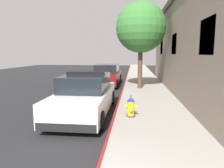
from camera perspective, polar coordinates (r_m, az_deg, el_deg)
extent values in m
cube|color=#232326|center=(13.14, -17.61, -2.84)|extent=(29.73, 60.00, 0.20)
cube|color=#9E9991|center=(12.03, 9.56, -2.67)|extent=(2.77, 60.00, 0.17)
cube|color=maroon|center=(12.03, 2.78, -2.56)|extent=(0.08, 60.00, 0.17)
cube|color=black|center=(6.91, 24.91, 11.86)|extent=(0.06, 1.30, 1.10)
cube|color=black|center=(11.86, 16.89, 10.52)|extent=(0.06, 1.30, 1.10)
cube|color=black|center=(16.89, 13.64, 9.92)|extent=(0.06, 1.30, 1.10)
cube|color=white|center=(8.16, -7.39, -4.36)|extent=(1.84, 4.80, 0.76)
cube|color=black|center=(8.18, -7.23, 0.52)|extent=(1.64, 2.50, 0.60)
cube|color=black|center=(6.07, -12.55, -11.58)|extent=(1.76, 0.16, 0.24)
cube|color=black|center=(10.46, -4.39, -2.94)|extent=(1.76, 0.16, 0.24)
cylinder|color=black|center=(10.04, -9.90, -3.52)|extent=(0.22, 0.64, 0.64)
cylinder|color=black|center=(9.71, -0.07, -3.80)|extent=(0.22, 0.64, 0.64)
cylinder|color=black|center=(6.94, -17.68, -9.23)|extent=(0.22, 0.64, 0.64)
cylinder|color=black|center=(6.46, -3.33, -10.16)|extent=(0.22, 0.64, 0.64)
cube|color=black|center=(8.09, -7.36, 2.99)|extent=(1.48, 0.20, 0.12)
cube|color=red|center=(8.18, -9.75, 3.00)|extent=(0.44, 0.18, 0.11)
cube|color=#1E33E0|center=(8.02, -4.92, 2.98)|extent=(0.44, 0.18, 0.11)
cube|color=maroon|center=(15.72, -1.41, 1.87)|extent=(1.84, 4.80, 0.76)
cube|color=black|center=(15.80, -1.35, 4.38)|extent=(1.64, 2.50, 0.60)
cube|color=black|center=(13.46, -2.69, -0.37)|extent=(1.76, 0.16, 0.24)
cube|color=black|center=(18.06, -0.44, 1.89)|extent=(1.76, 0.16, 0.24)
cylinder|color=black|center=(17.55, -3.47, 1.69)|extent=(0.22, 0.64, 0.64)
cylinder|color=black|center=(17.35, 2.14, 1.62)|extent=(0.22, 0.64, 0.64)
cylinder|color=black|center=(14.23, -5.73, 0.08)|extent=(0.22, 0.64, 0.64)
cylinder|color=black|center=(13.99, 1.19, -0.03)|extent=(0.22, 0.64, 0.64)
cylinder|color=#4C4C51|center=(7.40, 5.18, -8.72)|extent=(0.32, 0.32, 0.06)
cylinder|color=yellow|center=(7.32, 5.21, -6.63)|extent=(0.24, 0.24, 0.50)
cone|color=navy|center=(7.25, 5.24, -4.18)|extent=(0.28, 0.28, 0.14)
cylinder|color=#4C4C51|center=(7.22, 5.25, -3.41)|extent=(0.05, 0.05, 0.06)
cylinder|color=yellow|center=(7.31, 3.88, -6.15)|extent=(0.10, 0.10, 0.10)
cylinder|color=yellow|center=(7.31, 6.56, -6.20)|extent=(0.10, 0.10, 0.10)
cylinder|color=yellow|center=(7.15, 5.19, -6.93)|extent=(0.13, 0.12, 0.13)
cylinder|color=brown|center=(13.27, 7.76, 4.68)|extent=(0.28, 0.28, 2.71)
sphere|color=#387A33|center=(13.34, 7.98, 15.21)|extent=(3.11, 3.11, 3.11)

